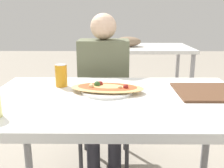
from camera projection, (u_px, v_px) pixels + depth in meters
dining_table at (117, 111)px, 1.31m from camera, size 1.30×0.81×0.75m
chair_far_seated at (105, 100)px, 2.07m from camera, size 0.40×0.40×0.88m
person_seated at (104, 81)px, 1.91m from camera, size 0.36×0.25×1.15m
pizza_main at (107, 89)px, 1.36m from camera, size 0.40×0.27×0.06m
soda_can at (61, 76)px, 1.46m from camera, size 0.07×0.07×0.12m
serving_tray at (215, 92)px, 1.35m from camera, size 0.40×0.32×0.01m
background_table at (142, 51)px, 3.28m from camera, size 1.10×0.80×0.87m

